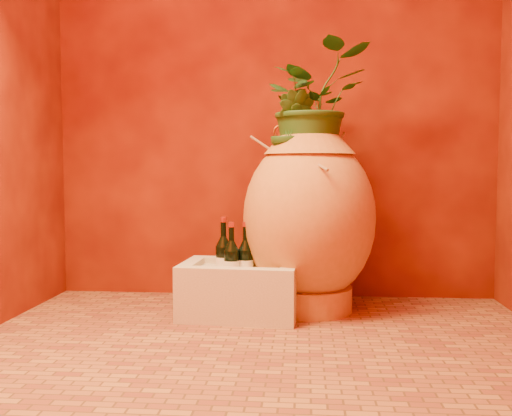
# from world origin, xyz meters

# --- Properties ---
(floor) EXTENTS (2.50, 2.50, 0.00)m
(floor) POSITION_xyz_m (0.00, 0.00, 0.00)
(floor) COLOR #995F32
(floor) RESTS_ON ground
(wall_back) EXTENTS (2.50, 0.02, 2.50)m
(wall_back) POSITION_xyz_m (0.00, 1.00, 1.25)
(wall_back) COLOR #500C04
(wall_back) RESTS_ON ground
(amphora) EXTENTS (0.89, 0.89, 0.97)m
(amphora) POSITION_xyz_m (0.20, 0.65, 0.49)
(amphora) COLOR #C17B36
(amphora) RESTS_ON floor
(stone_basin) EXTENTS (0.60, 0.43, 0.27)m
(stone_basin) POSITION_xyz_m (-0.14, 0.50, 0.13)
(stone_basin) COLOR beige
(stone_basin) RESTS_ON floor
(wine_bottle_a) EXTENTS (0.08, 0.08, 0.32)m
(wine_bottle_a) POSITION_xyz_m (-0.18, 0.51, 0.26)
(wine_bottle_a) COLOR black
(wine_bottle_a) RESTS_ON stone_basin
(wine_bottle_b) EXTENTS (0.08, 0.08, 0.32)m
(wine_bottle_b) POSITION_xyz_m (-0.11, 0.55, 0.26)
(wine_bottle_b) COLOR black
(wine_bottle_b) RESTS_ON stone_basin
(wine_bottle_c) EXTENTS (0.08, 0.08, 0.34)m
(wine_bottle_c) POSITION_xyz_m (-0.23, 0.58, 0.27)
(wine_bottle_c) COLOR black
(wine_bottle_c) RESTS_ON stone_basin
(wall_tap) EXTENTS (0.08, 0.17, 0.18)m
(wall_tap) POSITION_xyz_m (0.04, 0.91, 0.90)
(wall_tap) COLOR #A26D25
(wall_tap) RESTS_ON wall_back
(plant_main) EXTENTS (0.70, 0.67, 0.60)m
(plant_main) POSITION_xyz_m (0.22, 0.68, 1.06)
(plant_main) COLOR #214C1B
(plant_main) RESTS_ON amphora
(plant_side) EXTENTS (0.27, 0.24, 0.40)m
(plant_side) POSITION_xyz_m (0.12, 0.58, 0.92)
(plant_side) COLOR #214C1B
(plant_side) RESTS_ON amphora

